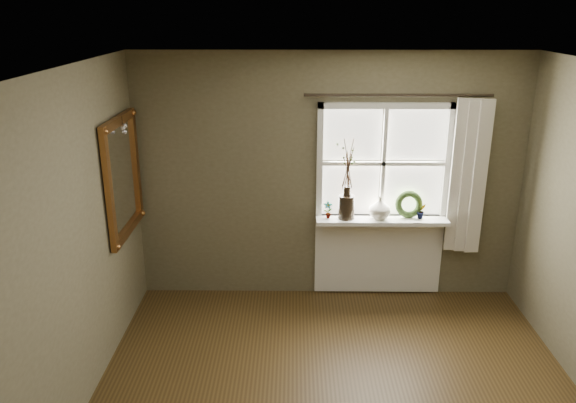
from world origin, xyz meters
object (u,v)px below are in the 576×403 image
(wreath, at_px, (409,207))
(gilt_mirror, at_px, (123,176))
(dark_jug, at_px, (347,207))
(cream_vase, at_px, (380,208))

(wreath, height_order, gilt_mirror, gilt_mirror)
(dark_jug, distance_m, gilt_mirror, 2.23)
(dark_jug, height_order, wreath, wreath)
(wreath, bearing_deg, gilt_mirror, -174.45)
(dark_jug, relative_size, cream_vase, 1.05)
(cream_vase, distance_m, gilt_mirror, 2.56)
(dark_jug, bearing_deg, cream_vase, 0.00)
(dark_jug, distance_m, wreath, 0.65)
(dark_jug, bearing_deg, wreath, 3.54)
(gilt_mirror, bearing_deg, wreath, 9.36)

